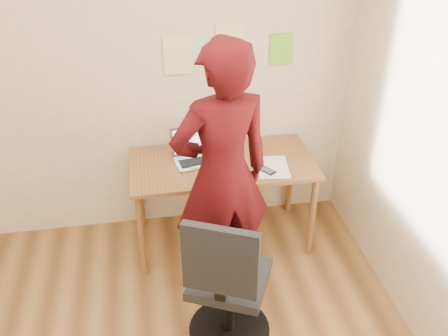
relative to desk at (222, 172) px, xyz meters
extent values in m
cube|color=beige|center=(-0.67, 0.39, 0.70)|extent=(3.50, 0.04, 2.70)
cube|color=brown|center=(0.00, 0.00, 0.07)|extent=(1.40, 0.70, 0.03)
cylinder|color=brown|center=(-0.65, -0.30, -0.30)|extent=(0.05, 0.05, 0.71)
cylinder|color=brown|center=(0.65, -0.30, -0.30)|extent=(0.05, 0.05, 0.71)
cylinder|color=brown|center=(-0.65, 0.30, -0.30)|extent=(0.05, 0.05, 0.71)
cylinder|color=brown|center=(0.65, 0.30, -0.30)|extent=(0.05, 0.05, 0.71)
cube|color=#B5B5BD|center=(-0.19, 0.02, 0.09)|extent=(0.36, 0.27, 0.01)
cube|color=black|center=(-0.19, 0.02, 0.10)|extent=(0.28, 0.17, 0.00)
cube|color=#B5B5BD|center=(-0.21, 0.16, 0.21)|extent=(0.33, 0.12, 0.22)
cube|color=white|center=(-0.21, 0.16, 0.21)|extent=(0.29, 0.10, 0.18)
cube|color=white|center=(0.36, -0.14, 0.09)|extent=(0.27, 0.35, 0.00)
cube|color=black|center=(0.31, -0.19, 0.09)|extent=(0.12, 0.14, 0.01)
cube|color=#3F4C59|center=(0.31, -0.19, 0.10)|extent=(0.10, 0.12, 0.00)
cube|color=#E5DF89|center=(-0.27, 0.36, 0.82)|extent=(0.21, 0.00, 0.30)
cube|color=#E5DF89|center=(0.12, 0.36, 0.90)|extent=(0.21, 0.00, 0.30)
cube|color=#74C12B|center=(0.52, 0.36, 0.82)|extent=(0.18, 0.00, 0.24)
cube|color=black|center=(-0.12, -0.97, -0.18)|extent=(0.61, 0.61, 0.06)
cube|color=black|center=(-0.21, -1.17, 0.16)|extent=(0.42, 0.23, 0.46)
cube|color=black|center=(-0.21, -1.17, -0.08)|extent=(0.07, 0.06, 0.12)
cylinder|color=black|center=(-0.12, -0.97, -0.42)|extent=(0.06, 0.06, 0.46)
cylinder|color=black|center=(-0.12, -0.97, -0.64)|extent=(0.54, 0.54, 0.03)
imported|color=#3E080B|center=(-0.09, -0.51, 0.28)|extent=(0.76, 0.58, 1.87)
camera|label=1|loc=(-0.54, -3.22, 2.02)|focal=40.00mm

